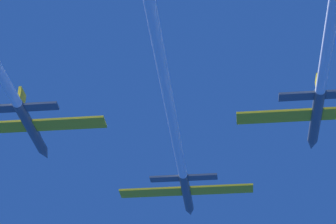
{
  "coord_description": "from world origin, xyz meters",
  "views": [
    {
      "loc": [
        6.42,
        -80.5,
        -36.87
      ],
      "look_at": [
        0.12,
        -18.91,
        0.08
      ],
      "focal_mm": 74.42,
      "sensor_mm": 36.0,
      "label": 1
    }
  ],
  "objects": [
    {
      "name": "jet_right_wing",
      "position": [
        15.54,
        -32.51,
        0.29
      ],
      "size": [
        16.74,
        56.2,
        2.77
      ],
      "color": "#4C5660"
    },
    {
      "name": "jet_lead",
      "position": [
        0.54,
        -18.74,
        -0.63
      ],
      "size": [
        16.74,
        60.85,
        2.77
      ],
      "color": "#4C5660"
    }
  ]
}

